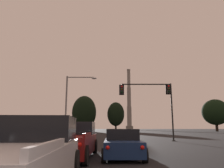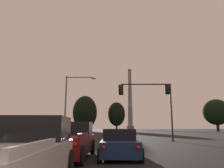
{
  "view_description": "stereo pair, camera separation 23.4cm",
  "coord_description": "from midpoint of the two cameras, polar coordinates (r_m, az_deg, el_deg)",
  "views": [
    {
      "loc": [
        -0.91,
        -0.81,
        1.48
      ],
      "look_at": [
        -0.65,
        42.64,
        10.23
      ],
      "focal_mm": 35.0,
      "sensor_mm": 36.0,
      "label": 1
    },
    {
      "loc": [
        -0.67,
        -0.81,
        1.48
      ],
      "look_at": [
        -0.65,
        42.64,
        10.23
      ],
      "focal_mm": 35.0,
      "sensor_mm": 36.0,
      "label": 2
    }
  ],
  "objects": [
    {
      "name": "pickup_truck_left_lane_third",
      "position": [
        5.82,
        -22.64,
        -17.23
      ],
      "size": [
        2.42,
        5.58,
        1.82
      ],
      "rotation": [
        0.0,
        0.0,
        0.05
      ],
      "color": "silver",
      "rests_on": "ground_plane"
    },
    {
      "name": "sedan_center_lane_second",
      "position": [
        11.81,
        2.4,
        -15.33
      ],
      "size": [
        1.98,
        4.71,
        1.43
      ],
      "rotation": [
        0.0,
        0.0,
        -0.0
      ],
      "color": "navy",
      "rests_on": "ground_plane"
    },
    {
      "name": "pickup_truck_left_lane_second",
      "position": [
        11.88,
        -10.37,
        -14.47
      ],
      "size": [
        2.27,
        5.53,
        1.82
      ],
      "rotation": [
        0.0,
        0.0,
        -0.02
      ],
      "color": "maroon",
      "rests_on": "ground_plane"
    },
    {
      "name": "traffic_light_overhead_right",
      "position": [
        26.09,
        11.05,
        -3.17
      ],
      "size": [
        6.31,
        0.5,
        6.65
      ],
      "color": "black",
      "rests_on": "ground_plane"
    },
    {
      "name": "street_lamp",
      "position": [
        27.44,
        -10.44,
        -3.93
      ],
      "size": [
        3.81,
        0.36,
        7.88
      ],
      "color": "slate",
      "rests_on": "ground_plane"
    },
    {
      "name": "smokestack",
      "position": [
        174.59,
        4.76,
        -5.56
      ],
      "size": [
        5.74,
        5.74,
        48.6
      ],
      "color": "slate",
      "rests_on": "ground_plane"
    },
    {
      "name": "treeline_far_left",
      "position": [
        97.6,
        1.24,
        -7.87
      ],
      "size": [
        7.54,
        6.78,
        12.73
      ],
      "color": "black",
      "rests_on": "ground_plane"
    },
    {
      "name": "treeline_center_right",
      "position": [
        102.94,
        25.66,
        -6.64
      ],
      "size": [
        11.27,
        10.14,
        13.45
      ],
      "color": "black",
      "rests_on": "ground_plane"
    },
    {
      "name": "treeline_center_left",
      "position": [
        97.62,
        -7.06,
        -7.42
      ],
      "size": [
        10.62,
        9.56,
        15.46
      ],
      "color": "black",
      "rests_on": "ground_plane"
    }
  ]
}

